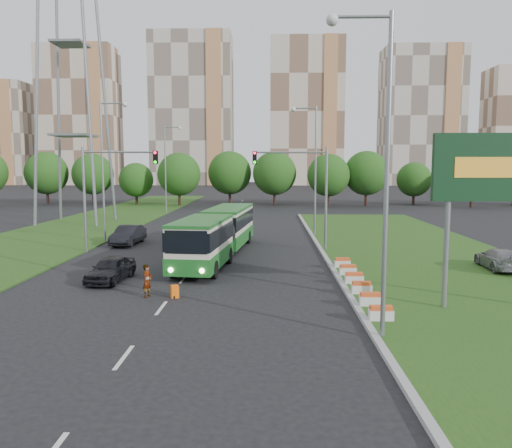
{
  "coord_description": "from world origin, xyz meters",
  "views": [
    {
      "loc": [
        1.98,
        -28.42,
        6.55
      ],
      "look_at": [
        1.11,
        5.6,
        2.6
      ],
      "focal_mm": 35.0,
      "sensor_mm": 36.0,
      "label": 1
    }
  ],
  "objects_px": {
    "pedestrian": "(147,281)",
    "car_median": "(499,259)",
    "car_left_near": "(111,269)",
    "car_left_far": "(128,235)",
    "articulated_bus": "(217,233)",
    "traffic_mast_median": "(305,182)",
    "traffic_mast_left": "(105,182)",
    "transmission_pylon": "(69,25)",
    "billboard": "(501,175)",
    "shopping_trolley": "(175,292)"
  },
  "relations": [
    {
      "from": "traffic_mast_median",
      "to": "pedestrian",
      "type": "relative_size",
      "value": 4.84
    },
    {
      "from": "traffic_mast_left",
      "to": "articulated_bus",
      "type": "bearing_deg",
      "value": -11.18
    },
    {
      "from": "traffic_mast_left",
      "to": "articulated_bus",
      "type": "relative_size",
      "value": 0.46
    },
    {
      "from": "billboard",
      "to": "car_median",
      "type": "xyz_separation_m",
      "value": [
        4.15,
        8.61,
        -5.36
      ]
    },
    {
      "from": "pedestrian",
      "to": "car_median",
      "type": "bearing_deg",
      "value": -54.79
    },
    {
      "from": "billboard",
      "to": "car_left_near",
      "type": "distance_m",
      "value": 20.75
    },
    {
      "from": "articulated_bus",
      "to": "transmission_pylon",
      "type": "bearing_deg",
      "value": 137.47
    },
    {
      "from": "articulated_bus",
      "to": "car_left_near",
      "type": "distance_m",
      "value": 9.6
    },
    {
      "from": "car_left_near",
      "to": "car_median",
      "type": "xyz_separation_m",
      "value": [
        23.45,
        3.25,
        0.09
      ]
    },
    {
      "from": "traffic_mast_left",
      "to": "car_left_near",
      "type": "height_order",
      "value": "traffic_mast_left"
    },
    {
      "from": "articulated_bus",
      "to": "car_median",
      "type": "relative_size",
      "value": 3.82
    },
    {
      "from": "traffic_mast_median",
      "to": "car_left_far",
      "type": "xyz_separation_m",
      "value": [
        -14.62,
        2.82,
        -4.55
      ]
    },
    {
      "from": "articulated_bus",
      "to": "shopping_trolley",
      "type": "xyz_separation_m",
      "value": [
        -0.95,
        -11.47,
        -1.43
      ]
    },
    {
      "from": "traffic_mast_left",
      "to": "car_left_near",
      "type": "bearing_deg",
      "value": -70.91
    },
    {
      "from": "billboard",
      "to": "traffic_mast_left",
      "type": "bearing_deg",
      "value": 146.45
    },
    {
      "from": "car_median",
      "to": "car_left_near",
      "type": "bearing_deg",
      "value": 10.78
    },
    {
      "from": "articulated_bus",
      "to": "car_left_far",
      "type": "distance_m",
      "value": 9.84
    },
    {
      "from": "car_median",
      "to": "articulated_bus",
      "type": "bearing_deg",
      "value": -11.6
    },
    {
      "from": "transmission_pylon",
      "to": "car_left_near",
      "type": "xyz_separation_m",
      "value": [
        12.96,
        -28.64,
        -21.28
      ]
    },
    {
      "from": "traffic_mast_median",
      "to": "shopping_trolley",
      "type": "distance_m",
      "value": 16.8
    },
    {
      "from": "transmission_pylon",
      "to": "car_median",
      "type": "xyz_separation_m",
      "value": [
        36.4,
        -25.39,
        -21.19
      ]
    },
    {
      "from": "car_left_near",
      "to": "car_left_far",
      "type": "bearing_deg",
      "value": 108.81
    },
    {
      "from": "car_left_near",
      "to": "car_median",
      "type": "distance_m",
      "value": 23.67
    },
    {
      "from": "transmission_pylon",
      "to": "traffic_mast_median",
      "type": "bearing_deg",
      "value": -36.0
    },
    {
      "from": "pedestrian",
      "to": "car_left_near",
      "type": "bearing_deg",
      "value": 58.41
    },
    {
      "from": "traffic_mast_median",
      "to": "traffic_mast_left",
      "type": "distance_m",
      "value": 15.19
    },
    {
      "from": "traffic_mast_median",
      "to": "car_median",
      "type": "height_order",
      "value": "traffic_mast_median"
    },
    {
      "from": "traffic_mast_left",
      "to": "billboard",
      "type": "bearing_deg",
      "value": -33.55
    },
    {
      "from": "traffic_mast_median",
      "to": "articulated_bus",
      "type": "xyz_separation_m",
      "value": [
        -6.53,
        -2.7,
        -3.6
      ]
    },
    {
      "from": "traffic_mast_left",
      "to": "pedestrian",
      "type": "height_order",
      "value": "traffic_mast_left"
    },
    {
      "from": "billboard",
      "to": "transmission_pylon",
      "type": "bearing_deg",
      "value": 133.48
    },
    {
      "from": "traffic_mast_left",
      "to": "transmission_pylon",
      "type": "xyz_separation_m",
      "value": [
        -9.62,
        19.0,
        16.65
      ]
    },
    {
      "from": "car_left_near",
      "to": "transmission_pylon",
      "type": "bearing_deg",
      "value": 121.41
    },
    {
      "from": "car_median",
      "to": "pedestrian",
      "type": "relative_size",
      "value": 2.75
    },
    {
      "from": "car_left_near",
      "to": "shopping_trolley",
      "type": "relative_size",
      "value": 6.55
    },
    {
      "from": "articulated_bus",
      "to": "car_left_near",
      "type": "bearing_deg",
      "value": -117.59
    },
    {
      "from": "shopping_trolley",
      "to": "articulated_bus",
      "type": "bearing_deg",
      "value": 63.42
    },
    {
      "from": "car_left_far",
      "to": "articulated_bus",
      "type": "bearing_deg",
      "value": -30.43
    },
    {
      "from": "car_left_near",
      "to": "car_left_far",
      "type": "relative_size",
      "value": 0.87
    },
    {
      "from": "car_median",
      "to": "transmission_pylon",
      "type": "bearing_deg",
      "value": -32.02
    },
    {
      "from": "articulated_bus",
      "to": "traffic_mast_median",
      "type": "bearing_deg",
      "value": 28.57
    },
    {
      "from": "billboard",
      "to": "transmission_pylon",
      "type": "distance_m",
      "value": 49.47
    },
    {
      "from": "traffic_mast_left",
      "to": "car_median",
      "type": "distance_m",
      "value": 27.91
    },
    {
      "from": "traffic_mast_median",
      "to": "pedestrian",
      "type": "bearing_deg",
      "value": -122.43
    },
    {
      "from": "traffic_mast_median",
      "to": "car_left_far",
      "type": "bearing_deg",
      "value": 169.1
    },
    {
      "from": "car_left_far",
      "to": "car_median",
      "type": "relative_size",
      "value": 1.07
    },
    {
      "from": "car_left_near",
      "to": "pedestrian",
      "type": "xyz_separation_m",
      "value": [
        2.92,
        -3.36,
        0.11
      ]
    },
    {
      "from": "billboard",
      "to": "traffic_mast_median",
      "type": "distance_m",
      "value": 17.68
    },
    {
      "from": "traffic_mast_median",
      "to": "car_median",
      "type": "bearing_deg",
      "value": -32.45
    },
    {
      "from": "transmission_pylon",
      "to": "pedestrian",
      "type": "height_order",
      "value": "transmission_pylon"
    }
  ]
}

